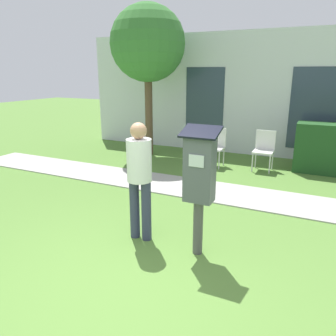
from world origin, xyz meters
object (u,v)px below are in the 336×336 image
parking_meter (199,175)px  outdoor_chair_middle (264,147)px  outdoor_chair_left (215,144)px  person_standing (139,173)px

parking_meter → outdoor_chair_middle: 4.11m
parking_meter → outdoor_chair_left: (-1.03, 3.93, -0.49)m
outdoor_chair_left → outdoor_chair_middle: bearing=-8.4°
parking_meter → outdoor_chair_left: bearing=104.7°
parking_meter → outdoor_chair_middle: (0.08, 4.08, -0.49)m
outdoor_chair_middle → parking_meter: bearing=-73.5°
person_standing → outdoor_chair_left: size_ratio=1.76×
parking_meter → outdoor_chair_middle: parking_meter is taller
parking_meter → person_standing: 0.84m
parking_meter → person_standing: (-0.83, 0.03, -0.09)m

